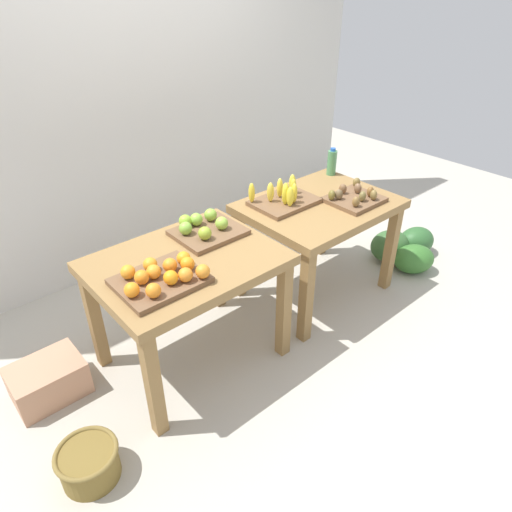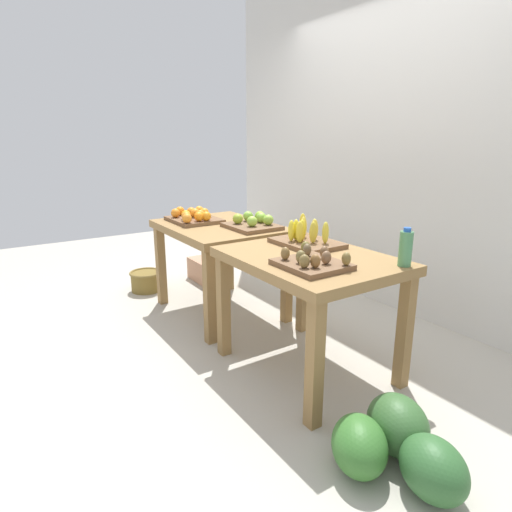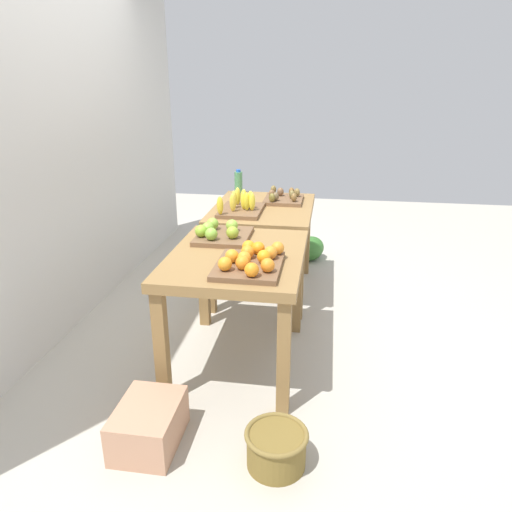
{
  "view_description": "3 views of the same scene",
  "coord_description": "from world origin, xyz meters",
  "views": [
    {
      "loc": [
        -1.7,
        -1.91,
        2.14
      ],
      "look_at": [
        -0.05,
        -0.02,
        0.57
      ],
      "focal_mm": 32.34,
      "sensor_mm": 36.0,
      "label": 1
    },
    {
      "loc": [
        2.46,
        -1.63,
        1.43
      ],
      "look_at": [
        -0.09,
        0.05,
        0.59
      ],
      "focal_mm": 30.38,
      "sensor_mm": 36.0,
      "label": 2
    },
    {
      "loc": [
        -3.21,
        -0.53,
        1.75
      ],
      "look_at": [
        -0.0,
        -0.03,
        0.53
      ],
      "focal_mm": 33.62,
      "sensor_mm": 36.0,
      "label": 3
    }
  ],
  "objects": [
    {
      "name": "display_table_left",
      "position": [
        -0.56,
        0.0,
        0.64
      ],
      "size": [
        1.04,
        0.8,
        0.75
      ],
      "color": "olive",
      "rests_on": "ground_plane"
    },
    {
      "name": "water_bottle",
      "position": [
        1.01,
        0.29,
        0.85
      ],
      "size": [
        0.07,
        0.07,
        0.21
      ],
      "color": "#4C8C59",
      "rests_on": "display_table_right"
    },
    {
      "name": "cardboard_produce_box",
      "position": [
        -1.37,
        0.3,
        0.11
      ],
      "size": [
        0.4,
        0.3,
        0.22
      ],
      "primitive_type": "cube",
      "color": "tan",
      "rests_on": "ground_plane"
    },
    {
      "name": "ground_plane",
      "position": [
        0.0,
        0.0,
        0.0
      ],
      "size": [
        8.0,
        8.0,
        0.0
      ],
      "primitive_type": "plane",
      "color": "#B4AFA1"
    },
    {
      "name": "orange_bin",
      "position": [
        -0.78,
        -0.12,
        0.79
      ],
      "size": [
        0.45,
        0.37,
        0.11
      ],
      "color": "brown",
      "rests_on": "display_table_left"
    },
    {
      "name": "kiwi_bin",
      "position": [
        0.75,
        -0.15,
        0.78
      ],
      "size": [
        0.37,
        0.32,
        0.1
      ],
      "color": "brown",
      "rests_on": "display_table_right"
    },
    {
      "name": "display_table_right",
      "position": [
        0.56,
        0.0,
        0.64
      ],
      "size": [
        1.04,
        0.8,
        0.75
      ],
      "color": "olive",
      "rests_on": "ground_plane"
    },
    {
      "name": "wicker_basket",
      "position": [
        -1.42,
        -0.35,
        0.1
      ],
      "size": [
        0.31,
        0.31,
        0.19
      ],
      "color": "brown",
      "rests_on": "ground_plane"
    },
    {
      "name": "banana_crate",
      "position": [
        0.35,
        0.14,
        0.8
      ],
      "size": [
        0.44,
        0.32,
        0.17
      ],
      "color": "brown",
      "rests_on": "display_table_right"
    },
    {
      "name": "watermelon_pile",
      "position": [
        1.45,
        -0.23,
        0.13
      ],
      "size": [
        0.66,
        0.63,
        0.27
      ],
      "color": "#2F612F",
      "rests_on": "ground_plane"
    },
    {
      "name": "back_wall",
      "position": [
        0.0,
        1.35,
        1.5
      ],
      "size": [
        4.4,
        0.12,
        3.0
      ],
      "primitive_type": "cube",
      "color": "silver",
      "rests_on": "ground_plane"
    },
    {
      "name": "apple_bin",
      "position": [
        -0.31,
        0.16,
        0.79
      ],
      "size": [
        0.4,
        0.35,
        0.11
      ],
      "color": "brown",
      "rests_on": "display_table_left"
    }
  ]
}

